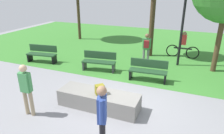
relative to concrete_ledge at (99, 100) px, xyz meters
The scene contains 12 objects.
ground_plane 0.98m from the concrete_ledge, 39.94° to the left, with size 28.00×28.00×0.00m, color gray.
grass_lawn 8.40m from the concrete_ledge, 85.08° to the left, with size 26.60×12.48×0.01m, color #387A2D.
concrete_ledge is the anchor object (origin of this frame).
backpack_on_ledge 0.45m from the concrete_ledge, 40.05° to the right, with size 0.28×0.20×0.32m, color olive.
skater_performing_trick 2.31m from the concrete_ledge, 147.07° to the right, with size 0.43×0.22×1.69m.
skater_watching 2.08m from the concrete_ledge, 61.69° to the right, with size 0.29×0.41×1.77m.
park_bench_near_lamppost 3.28m from the concrete_ledge, 115.06° to the left, with size 1.65×0.68×0.91m.
park_bench_near_path 2.92m from the concrete_ledge, 68.85° to the left, with size 1.63×0.59×0.91m.
park_bench_far_right 5.54m from the concrete_ledge, 148.56° to the left, with size 1.65×0.68×0.91m.
lamp_post 5.93m from the concrete_ledge, 67.90° to the left, with size 0.28×0.28×3.93m.
pedestrian_with_backpack 4.77m from the concrete_ledge, 84.12° to the left, with size 0.43×0.38×1.60m.
cyclist_on_bicycle 6.90m from the concrete_ledge, 71.52° to the left, with size 1.82×0.22×1.52m.
Camera 1 is at (1.89, -5.88, 3.77)m, focal length 32.50 mm.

